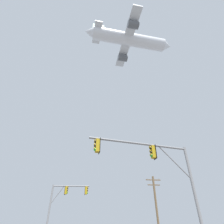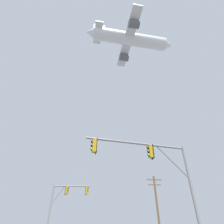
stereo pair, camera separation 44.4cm
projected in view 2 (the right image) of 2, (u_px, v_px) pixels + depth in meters
signal_pole_near at (155, 165)px, 12.86m from camera, size 7.46×1.55×6.78m
signal_pole_far at (64, 199)px, 22.94m from camera, size 4.69×0.63×6.43m
utility_pole at (157, 205)px, 25.21m from camera, size 2.20×0.28×8.28m
airplane at (130, 39)px, 60.61m from camera, size 29.28×22.62×7.97m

